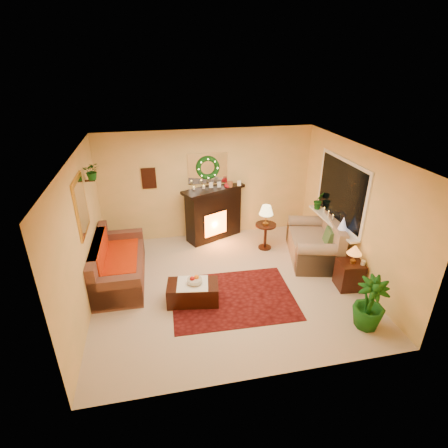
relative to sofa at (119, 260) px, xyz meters
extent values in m
plane|color=beige|center=(2.04, -0.62, -0.43)|extent=(5.00, 5.00, 0.00)
plane|color=white|center=(2.04, -0.62, 2.17)|extent=(5.00, 5.00, 0.00)
plane|color=#EFD88C|center=(2.04, 1.63, 0.87)|extent=(5.00, 5.00, 0.00)
plane|color=#EFD88C|center=(2.04, -2.87, 0.87)|extent=(5.00, 5.00, 0.00)
plane|color=#EFD88C|center=(-0.46, -0.62, 0.87)|extent=(4.50, 4.50, 0.00)
plane|color=#EFD88C|center=(4.54, -0.62, 0.87)|extent=(4.50, 4.50, 0.00)
cube|color=#470B0F|center=(2.05, -1.05, -0.42)|extent=(2.28, 1.74, 0.01)
cube|color=brown|center=(0.00, 0.00, 0.00)|extent=(0.91, 2.03, 0.87)
cube|color=#BC3B1D|center=(-0.09, 0.15, 0.03)|extent=(0.86, 1.40, 0.02)
cube|color=black|center=(2.13, 1.42, 0.12)|extent=(1.39, 0.94, 1.22)
sphere|color=#B2131A|center=(2.50, 1.43, 0.87)|extent=(0.20, 0.20, 0.20)
cylinder|color=#F1EBCE|center=(1.67, 1.38, 0.83)|extent=(0.06, 0.06, 0.18)
cylinder|color=#FFEECF|center=(1.91, 1.40, 0.83)|extent=(0.06, 0.06, 0.19)
cube|color=white|center=(2.04, 1.61, 1.27)|extent=(0.92, 0.02, 0.72)
torus|color=#194719|center=(2.04, 1.57, 1.29)|extent=(0.55, 0.11, 0.55)
cube|color=#381E11|center=(0.69, 1.61, 1.12)|extent=(0.32, 0.03, 0.48)
cube|color=gold|center=(-0.44, -0.32, 1.32)|extent=(0.03, 0.84, 1.00)
imported|color=#194719|center=(-0.30, 0.43, 1.54)|extent=(0.33, 0.28, 0.36)
cube|color=#B2A593|center=(4.10, 0.03, -0.01)|extent=(1.30, 1.80, 0.94)
cube|color=white|center=(4.53, -0.07, 1.12)|extent=(0.03, 1.86, 1.36)
cube|color=black|center=(4.51, -0.07, 1.12)|extent=(0.02, 1.70, 1.22)
cube|color=white|center=(4.42, -0.07, 0.44)|extent=(0.22, 1.86, 0.04)
cone|color=silver|center=(4.39, -0.54, 0.61)|extent=(0.22, 0.22, 0.33)
imported|color=#1E5922|center=(4.42, 0.61, 0.66)|extent=(0.29, 0.24, 0.54)
cylinder|color=black|center=(3.19, 0.63, -0.10)|extent=(0.52, 0.52, 0.61)
cone|color=#FFED99|center=(3.17, 0.60, 0.45)|extent=(0.31, 0.31, 0.48)
cube|color=black|center=(4.30, -1.16, -0.16)|extent=(0.49, 0.49, 0.55)
cone|color=#F7A43D|center=(4.31, -1.17, 0.32)|extent=(0.28, 0.28, 0.40)
cube|color=#502A17|center=(1.32, -1.01, -0.22)|extent=(0.97, 0.63, 0.38)
cylinder|color=beige|center=(1.36, -1.01, 0.02)|extent=(0.27, 0.27, 0.06)
imported|color=#153218|center=(4.03, -2.22, 0.02)|extent=(1.95, 1.95, 2.72)
camera|label=1|loc=(0.83, -6.15, 3.58)|focal=28.00mm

